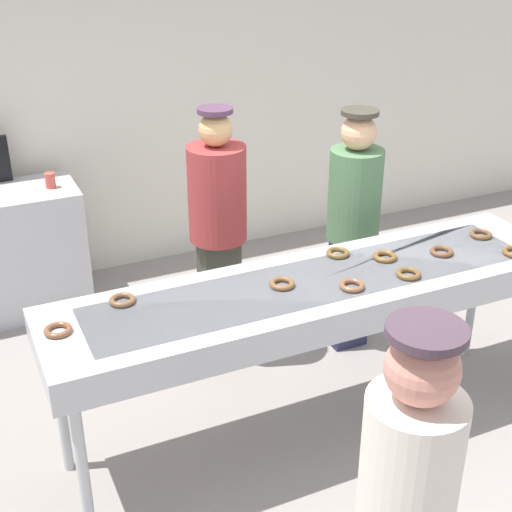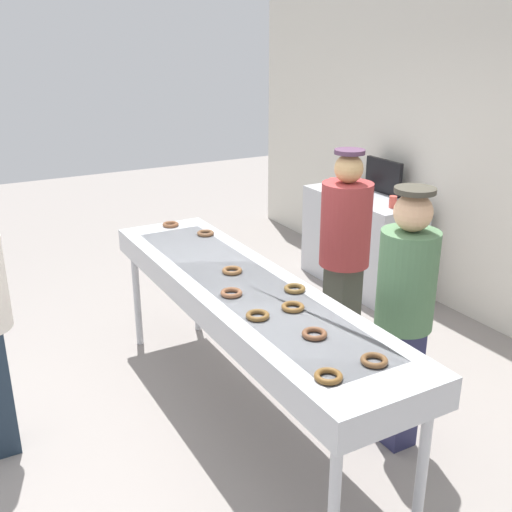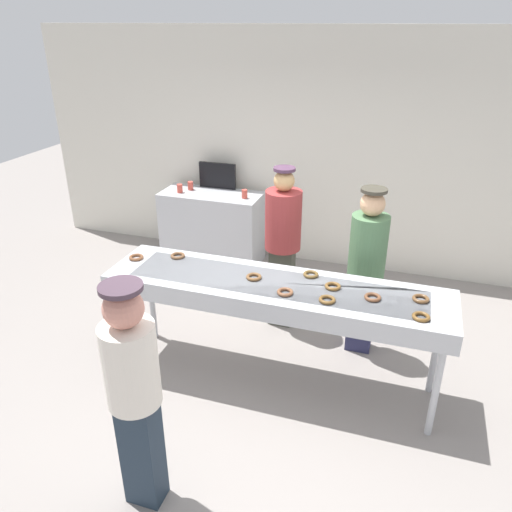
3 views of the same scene
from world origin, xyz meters
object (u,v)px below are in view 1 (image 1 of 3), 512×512
Objects in this scene: chocolate_donut_3 at (408,274)px; customer_waiting at (405,506)px; chocolate_donut_7 at (385,257)px; chocolate_donut_9 at (58,330)px; worker_baker at (218,223)px; paper_cup_2 at (50,180)px; chocolate_donut_6 at (122,300)px; chocolate_donut_1 at (338,253)px; worker_assistant at (353,219)px; chocolate_donut_2 at (282,284)px; chocolate_donut_4 at (442,251)px; chocolate_donut_0 at (352,286)px; chocolate_donut_8 at (481,234)px; fryer_conveyor at (316,295)px.

chocolate_donut_3 is 1.60m from customer_waiting.
customer_waiting is at bearing -121.51° from chocolate_donut_7.
chocolate_donut_9 is 0.08× the size of worker_baker.
paper_cup_2 is at bearing 123.04° from chocolate_donut_3.
chocolate_donut_3 and chocolate_donut_6 have the same top height.
chocolate_donut_1 is 0.83m from worker_baker.
worker_assistant is at bearing -39.51° from paper_cup_2.
paper_cup_2 is at bearing 111.29° from chocolate_donut_2.
chocolate_donut_1 is 1.00× the size of chocolate_donut_3.
chocolate_donut_1 is at bearing 23.57° from chocolate_donut_2.
chocolate_donut_4 is 2.13m from chocolate_donut_9.
chocolate_donut_0 and chocolate_donut_2 have the same top height.
chocolate_donut_9 is (-2.49, -0.03, 0.00)m from chocolate_donut_8.
worker_baker is (1.14, 0.87, -0.02)m from chocolate_donut_9.
fryer_conveyor is at bearing -139.56° from chocolate_donut_1.
paper_cup_2 reaches higher than chocolate_donut_8.
chocolate_donut_2 is 2.22m from paper_cup_2.
paper_cup_2 reaches higher than chocolate_donut_0.
chocolate_donut_0 is at bearing -49.66° from fryer_conveyor.
chocolate_donut_9 is 2.11m from worker_assistant.
customer_waiting is at bearing -114.26° from chocolate_donut_0.
customer_waiting is (-0.93, -1.30, -0.06)m from chocolate_donut_3.
customer_waiting is (-1.14, -2.18, 0.00)m from worker_assistant.
chocolate_donut_1 is at bearing 157.05° from chocolate_donut_4.
chocolate_donut_2 and chocolate_donut_7 have the same top height.
chocolate_donut_8 is at bearing 2.48° from chocolate_donut_2.
chocolate_donut_7 is 0.68m from worker_assistant.
chocolate_donut_3 is 1.27m from worker_baker.
worker_baker is 1.42m from paper_cup_2.
paper_cup_2 is (-1.47, 2.03, -0.00)m from chocolate_donut_7.
chocolate_donut_0 is at bearing 72.78° from worker_assistant.
chocolate_donut_8 is 0.08× the size of worker_assistant.
chocolate_donut_0 is 0.08× the size of worker_assistant.
chocolate_donut_8 and chocolate_donut_9 have the same top height.
worker_assistant is (-0.13, 0.73, -0.06)m from chocolate_donut_4.
chocolate_donut_9 is at bearing 39.28° from worker_baker.
chocolate_donut_3 is at bearing -155.98° from chocolate_donut_4.
worker_baker is at bearing 147.79° from chocolate_donut_8.
worker_assistant is at bearing 50.47° from chocolate_donut_1.
worker_baker is at bearing 89.67° from chocolate_donut_2.
chocolate_donut_2 is at bearing 177.99° from chocolate_donut_4.
chocolate_donut_9 is at bearing 33.36° from worker_assistant.
paper_cup_2 reaches higher than fryer_conveyor.
chocolate_donut_0 and chocolate_donut_6 have the same top height.
chocolate_donut_0 is at bearing -148.31° from chocolate_donut_7.
chocolate_donut_2 is 1.20× the size of paper_cup_2.
worker_assistant is (0.86, -0.21, -0.05)m from worker_baker.
chocolate_donut_4 is 0.74m from worker_assistant.
chocolate_donut_8 is (1.15, 0.08, 0.10)m from fryer_conveyor.
chocolate_donut_3 and chocolate_donut_8 have the same top height.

